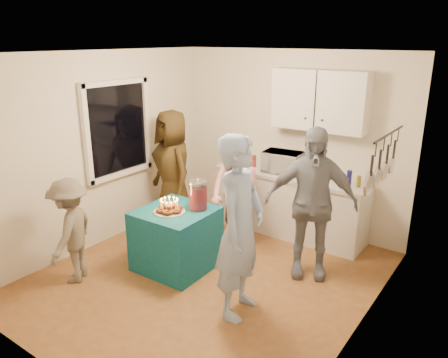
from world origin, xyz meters
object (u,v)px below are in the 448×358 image
Objects in this scene: microwave at (282,162)px; punch_jar at (198,196)px; woman_back_left at (173,170)px; counter at (289,205)px; man_birthday at (240,228)px; woman_back_right at (311,203)px; woman_back_center at (235,195)px; child_near_left at (71,231)px; party_table at (176,239)px.

microwave is 1.56m from punch_jar.
counter is at bearing 49.39° from woman_back_left.
man_birthday is 1.04× the size of woman_back_right.
woman_back_center is at bearing 153.64° from woman_back_right.
microwave is 2.98m from child_near_left.
party_table is at bearing 111.18° from child_near_left.
counter is 3.02m from child_near_left.
woman_back_left is at bearing -173.96° from woman_back_center.
woman_back_left reaches higher than party_table.
woman_back_center is at bearing 26.06° from man_birthday.
child_near_left is at bearing 97.25° from man_birthday.
punch_jar is 0.22× the size of woman_back_center.
child_near_left reaches higher than party_table.
counter is at bearing 3.31° from man_birthday.
child_near_left is (-1.45, -2.64, 0.20)m from counter.
party_table is 0.96m from woman_back_center.
punch_jar is 1.34m from woman_back_right.
punch_jar reaches higher than party_table.
woman_back_center is at bearing -110.69° from counter.
woman_back_right reaches higher than woman_back_left.
punch_jar is 0.18× the size of man_birthday.
woman_back_center is 2.07m from child_near_left.
punch_jar is at bearing -107.07° from counter.
counter is 1.03m from woman_back_center.
microwave is 1.27m from woman_back_right.
woman_back_center is 1.08m from woman_back_right.
microwave reaches higher than party_table.
woman_back_center is at bearing 78.50° from punch_jar.
punch_jar is 0.19× the size of woman_back_left.
party_table is 1.24m from child_near_left.
woman_back_center is (-0.20, -0.90, -0.28)m from microwave.
man_birthday is (1.15, -0.32, 0.57)m from party_table.
woman_back_right reaches higher than party_table.
man_birthday is 1.15m from woman_back_right.
woman_back_right reaches higher than counter.
counter reaches higher than party_table.
man_birthday reaches higher than woman_back_right.
child_near_left is (-1.31, -2.64, -0.43)m from microwave.
man_birthday is at bearing -128.16° from woman_back_right.
counter is 1.75× the size of child_near_left.
man_birthday is (0.49, -2.03, 0.52)m from counter.
child_near_left is at bearing -167.58° from woman_back_right.
man_birthday reaches higher than punch_jar.
woman_back_left is 1.20m from woman_back_center.
party_table is 0.45× the size of man_birthday.
woman_back_right reaches higher than microwave.
party_table is 1.36m from woman_back_left.
microwave is at bearing 77.87° from punch_jar.
child_near_left is at bearing -118.81° from counter.
party_table is 0.47× the size of woman_back_right.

